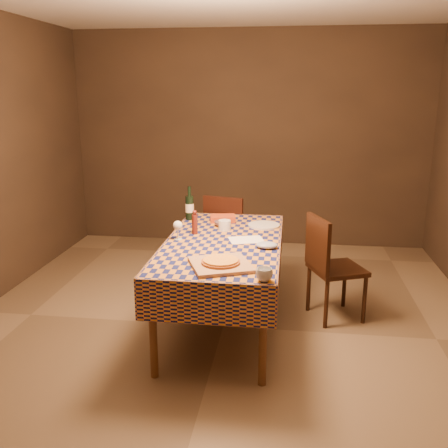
{
  "coord_description": "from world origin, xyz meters",
  "views": [
    {
      "loc": [
        0.52,
        -3.88,
        1.97
      ],
      "look_at": [
        0.0,
        0.05,
        0.9
      ],
      "focal_mm": 40.0,
      "sensor_mm": 36.0,
      "label": 1
    }
  ],
  "objects_px": {
    "pizza": "(221,261)",
    "chair_far": "(227,233)",
    "white_plate": "(264,225)",
    "chair_right": "(329,262)",
    "wine_bottle": "(190,207)",
    "dining_table": "(223,250)",
    "cutting_board": "(221,265)",
    "bowl": "(222,224)"
  },
  "relations": [
    {
      "from": "pizza",
      "to": "chair_far",
      "type": "height_order",
      "value": "chair_far"
    },
    {
      "from": "pizza",
      "to": "white_plate",
      "type": "bearing_deg",
      "value": 77.63
    },
    {
      "from": "chair_right",
      "to": "pizza",
      "type": "bearing_deg",
      "value": -132.41
    },
    {
      "from": "wine_bottle",
      "to": "dining_table",
      "type": "bearing_deg",
      "value": -57.84
    },
    {
      "from": "chair_far",
      "to": "chair_right",
      "type": "xyz_separation_m",
      "value": [
        0.99,
        -0.78,
        0.0
      ]
    },
    {
      "from": "white_plate",
      "to": "chair_right",
      "type": "relative_size",
      "value": 0.31
    },
    {
      "from": "cutting_board",
      "to": "chair_far",
      "type": "xyz_separation_m",
      "value": [
        -0.17,
        1.69,
        -0.26
      ]
    },
    {
      "from": "wine_bottle",
      "to": "chair_right",
      "type": "distance_m",
      "value": 1.39
    },
    {
      "from": "chair_far",
      "to": "bowl",
      "type": "bearing_deg",
      "value": -86.72
    },
    {
      "from": "dining_table",
      "to": "pizza",
      "type": "height_order",
      "value": "pizza"
    },
    {
      "from": "wine_bottle",
      "to": "chair_far",
      "type": "distance_m",
      "value": 0.64
    },
    {
      "from": "pizza",
      "to": "dining_table",
      "type": "bearing_deg",
      "value": 95.94
    },
    {
      "from": "bowl",
      "to": "chair_right",
      "type": "relative_size",
      "value": 0.16
    },
    {
      "from": "white_plate",
      "to": "bowl",
      "type": "bearing_deg",
      "value": -172.25
    },
    {
      "from": "bowl",
      "to": "chair_right",
      "type": "xyz_separation_m",
      "value": [
        0.95,
        -0.16,
        -0.27
      ]
    },
    {
      "from": "wine_bottle",
      "to": "white_plate",
      "type": "height_order",
      "value": "wine_bottle"
    },
    {
      "from": "dining_table",
      "to": "cutting_board",
      "type": "xyz_separation_m",
      "value": [
        0.06,
        -0.61,
        0.09
      ]
    },
    {
      "from": "dining_table",
      "to": "wine_bottle",
      "type": "relative_size",
      "value": 5.75
    },
    {
      "from": "chair_right",
      "to": "white_plate",
      "type": "bearing_deg",
      "value": 160.47
    },
    {
      "from": "dining_table",
      "to": "cutting_board",
      "type": "distance_m",
      "value": 0.62
    },
    {
      "from": "dining_table",
      "to": "pizza",
      "type": "distance_m",
      "value": 0.62
    },
    {
      "from": "cutting_board",
      "to": "pizza",
      "type": "relative_size",
      "value": 1.16
    },
    {
      "from": "dining_table",
      "to": "pizza",
      "type": "xyz_separation_m",
      "value": [
        0.06,
        -0.61,
        0.11
      ]
    },
    {
      "from": "dining_table",
      "to": "pizza",
      "type": "bearing_deg",
      "value": -84.06
    },
    {
      "from": "wine_bottle",
      "to": "white_plate",
      "type": "bearing_deg",
      "value": -11.87
    },
    {
      "from": "bowl",
      "to": "wine_bottle",
      "type": "distance_m",
      "value": 0.41
    },
    {
      "from": "cutting_board",
      "to": "bowl",
      "type": "bearing_deg",
      "value": 97.06
    },
    {
      "from": "pizza",
      "to": "chair_far",
      "type": "xyz_separation_m",
      "value": [
        -0.17,
        1.69,
        -0.29
      ]
    },
    {
      "from": "pizza",
      "to": "chair_right",
      "type": "xyz_separation_m",
      "value": [
        0.82,
        0.9,
        -0.29
      ]
    },
    {
      "from": "dining_table",
      "to": "chair_far",
      "type": "bearing_deg",
      "value": 95.5
    },
    {
      "from": "wine_bottle",
      "to": "chair_far",
      "type": "xyz_separation_m",
      "value": [
        0.31,
        0.43,
        -0.37
      ]
    },
    {
      "from": "cutting_board",
      "to": "wine_bottle",
      "type": "bearing_deg",
      "value": 110.59
    },
    {
      "from": "cutting_board",
      "to": "pizza",
      "type": "bearing_deg",
      "value": 0.0
    },
    {
      "from": "cutting_board",
      "to": "chair_right",
      "type": "relative_size",
      "value": 0.43
    },
    {
      "from": "bowl",
      "to": "wine_bottle",
      "type": "relative_size",
      "value": 0.46
    },
    {
      "from": "pizza",
      "to": "white_plate",
      "type": "xyz_separation_m",
      "value": [
        0.24,
        1.11,
        -0.03
      ]
    },
    {
      "from": "wine_bottle",
      "to": "chair_far",
      "type": "relative_size",
      "value": 0.34
    },
    {
      "from": "chair_right",
      "to": "cutting_board",
      "type": "bearing_deg",
      "value": -132.41
    },
    {
      "from": "dining_table",
      "to": "chair_right",
      "type": "distance_m",
      "value": 0.95
    },
    {
      "from": "wine_bottle",
      "to": "pizza",
      "type": "bearing_deg",
      "value": -69.41
    },
    {
      "from": "chair_far",
      "to": "white_plate",
      "type": "bearing_deg",
      "value": -54.65
    },
    {
      "from": "wine_bottle",
      "to": "chair_right",
      "type": "xyz_separation_m",
      "value": [
        1.3,
        -0.36,
        -0.37
      ]
    }
  ]
}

